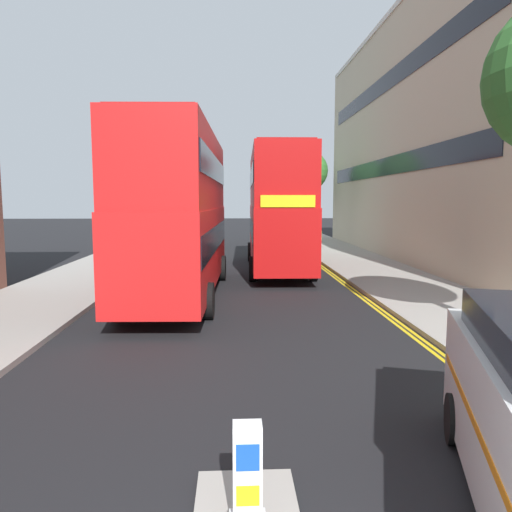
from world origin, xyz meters
TOP-DOWN VIEW (x-y plane):
  - sidewalk_right at (6.50, 16.00)m, footprint 4.00×80.00m
  - sidewalk_left at (-6.50, 16.00)m, footprint 4.00×80.00m
  - kerb_line_outer at (4.40, 14.00)m, footprint 0.10×56.00m
  - kerb_line_inner at (4.24, 14.00)m, footprint 0.10×56.00m
  - keep_left_bollard at (0.00, 2.17)m, footprint 0.36×0.28m
  - double_decker_bus_away at (-1.96, 14.59)m, footprint 3.07×10.88m
  - double_decker_bus_oncoming at (2.00, 20.86)m, footprint 2.98×10.86m
  - pedestrian_far at (4.95, 26.28)m, footprint 0.34×0.22m
  - street_tree_near at (5.68, 38.60)m, footprint 3.00×3.00m
  - street_tree_far at (5.14, 32.15)m, footprint 2.83×2.83m
  - townhouse_terrace_right at (13.50, 25.47)m, footprint 10.08×28.00m

SIDE VIEW (x-z plane):
  - kerb_line_outer at x=4.40m, z-range 0.00..0.01m
  - kerb_line_inner at x=4.24m, z-range 0.00..0.01m
  - sidewalk_right at x=6.50m, z-range 0.00..0.14m
  - sidewalk_left at x=-6.50m, z-range 0.00..0.14m
  - keep_left_bollard at x=0.00m, z-range 0.05..1.16m
  - pedestrian_far at x=4.95m, z-range 0.18..1.80m
  - double_decker_bus_away at x=-1.96m, z-range 0.21..5.85m
  - double_decker_bus_oncoming at x=2.00m, z-range 0.21..5.85m
  - street_tree_near at x=5.68m, z-range 1.90..8.52m
  - street_tree_far at x=5.14m, z-range 2.01..8.68m
  - townhouse_terrace_right at x=13.50m, z-range 0.00..13.73m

